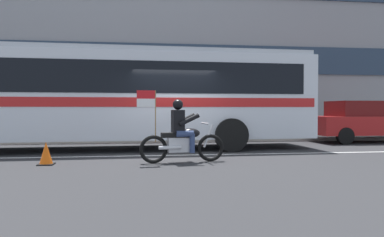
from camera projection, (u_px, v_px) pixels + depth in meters
The scene contains 9 objects.
ground_plane at pixel (176, 153), 11.16m from camera, with size 60.00×60.00×0.00m, color #2B2B2D.
sidewalk_curb at pixel (166, 137), 16.21m from camera, with size 28.00×3.80×0.15m, color #B7B2A8.
lane_center_stripe at pixel (177, 155), 10.56m from camera, with size 26.60×0.14×0.01m, color silver.
office_building_facade at pixel (163, 26), 18.34m from camera, with size 28.00×0.89×10.88m.
transit_bus at pixel (120, 92), 12.07m from camera, with size 12.69×3.03×3.22m.
motorcycle_with_rider at pixel (182, 136), 9.12m from camera, with size 2.19×0.66×1.78m.
parked_sedan_curbside at pixel (364, 121), 14.71m from camera, with size 4.36×1.92×1.64m.
fire_hydrant at pixel (197, 128), 15.60m from camera, with size 0.22×0.30×0.75m.
traffic_cone at pixel (46, 154), 8.75m from camera, with size 0.36×0.36×0.55m.
Camera 1 is at (-0.96, -11.10, 1.33)m, focal length 34.53 mm.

